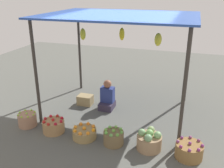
{
  "coord_description": "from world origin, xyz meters",
  "views": [
    {
      "loc": [
        1.64,
        -5.65,
        3.01
      ],
      "look_at": [
        0.0,
        -0.57,
        0.95
      ],
      "focal_mm": 40.42,
      "sensor_mm": 36.0,
      "label": 1
    }
  ],
  "objects_px": {
    "basket_green_apples": "(114,137)",
    "basket_purple_onions": "(189,151)",
    "basket_oranges": "(85,133)",
    "vendor_person": "(107,98)",
    "basket_limes": "(27,120)",
    "basket_cabbages": "(149,141)",
    "basket_red_apples": "(54,126)",
    "wooden_crate_near_vendor": "(85,100)"
  },
  "relations": [
    {
      "from": "basket_oranges",
      "to": "basket_purple_onions",
      "type": "height_order",
      "value": "basket_purple_onions"
    },
    {
      "from": "basket_limes",
      "to": "basket_red_apples",
      "type": "relative_size",
      "value": 0.87
    },
    {
      "from": "basket_green_apples",
      "to": "basket_cabbages",
      "type": "bearing_deg",
      "value": 4.63
    },
    {
      "from": "basket_oranges",
      "to": "wooden_crate_near_vendor",
      "type": "bearing_deg",
      "value": 112.94
    },
    {
      "from": "vendor_person",
      "to": "wooden_crate_near_vendor",
      "type": "height_order",
      "value": "vendor_person"
    },
    {
      "from": "vendor_person",
      "to": "basket_limes",
      "type": "xyz_separation_m",
      "value": [
        -1.46,
        -1.43,
        -0.15
      ]
    },
    {
      "from": "vendor_person",
      "to": "basket_oranges",
      "type": "height_order",
      "value": "vendor_person"
    },
    {
      "from": "basket_green_apples",
      "to": "basket_purple_onions",
      "type": "relative_size",
      "value": 0.81
    },
    {
      "from": "vendor_person",
      "to": "basket_purple_onions",
      "type": "xyz_separation_m",
      "value": [
        2.13,
        -1.49,
        -0.15
      ]
    },
    {
      "from": "basket_red_apples",
      "to": "wooden_crate_near_vendor",
      "type": "distance_m",
      "value": 1.51
    },
    {
      "from": "basket_oranges",
      "to": "basket_purple_onions",
      "type": "relative_size",
      "value": 0.99
    },
    {
      "from": "basket_cabbages",
      "to": "wooden_crate_near_vendor",
      "type": "bearing_deg",
      "value": 143.62
    },
    {
      "from": "basket_cabbages",
      "to": "basket_limes",
      "type": "bearing_deg",
      "value": 179.43
    },
    {
      "from": "basket_green_apples",
      "to": "basket_red_apples",
      "type": "bearing_deg",
      "value": 178.44
    },
    {
      "from": "basket_limes",
      "to": "basket_cabbages",
      "type": "relative_size",
      "value": 0.85
    },
    {
      "from": "basket_cabbages",
      "to": "wooden_crate_near_vendor",
      "type": "height_order",
      "value": "basket_cabbages"
    },
    {
      "from": "basket_purple_onions",
      "to": "wooden_crate_near_vendor",
      "type": "bearing_deg",
      "value": 151.21
    },
    {
      "from": "vendor_person",
      "to": "basket_cabbages",
      "type": "distance_m",
      "value": 2.0
    },
    {
      "from": "basket_oranges",
      "to": "basket_purple_onions",
      "type": "bearing_deg",
      "value": -0.15
    },
    {
      "from": "basket_purple_onions",
      "to": "basket_limes",
      "type": "bearing_deg",
      "value": 178.93
    },
    {
      "from": "basket_red_apples",
      "to": "basket_purple_onions",
      "type": "xyz_separation_m",
      "value": [
        2.88,
        -0.02,
        0.0
      ]
    },
    {
      "from": "vendor_person",
      "to": "wooden_crate_near_vendor",
      "type": "bearing_deg",
      "value": 177.21
    },
    {
      "from": "basket_limes",
      "to": "basket_purple_onions",
      "type": "xyz_separation_m",
      "value": [
        3.59,
        -0.07,
        -0.01
      ]
    },
    {
      "from": "basket_limes",
      "to": "basket_oranges",
      "type": "relative_size",
      "value": 0.82
    },
    {
      "from": "basket_green_apples",
      "to": "wooden_crate_near_vendor",
      "type": "distance_m",
      "value": 2.02
    },
    {
      "from": "basket_oranges",
      "to": "basket_cabbages",
      "type": "relative_size",
      "value": 1.03
    },
    {
      "from": "basket_oranges",
      "to": "basket_cabbages",
      "type": "bearing_deg",
      "value": 1.38
    },
    {
      "from": "basket_green_apples",
      "to": "vendor_person",
      "type": "bearing_deg",
      "value": 113.26
    },
    {
      "from": "vendor_person",
      "to": "basket_red_apples",
      "type": "height_order",
      "value": "vendor_person"
    },
    {
      "from": "basket_green_apples",
      "to": "basket_cabbages",
      "type": "height_order",
      "value": "basket_cabbages"
    },
    {
      "from": "basket_red_apples",
      "to": "wooden_crate_near_vendor",
      "type": "relative_size",
      "value": 1.22
    },
    {
      "from": "vendor_person",
      "to": "basket_limes",
      "type": "height_order",
      "value": "vendor_person"
    },
    {
      "from": "basket_purple_onions",
      "to": "basket_oranges",
      "type": "bearing_deg",
      "value": 179.85
    },
    {
      "from": "wooden_crate_near_vendor",
      "to": "basket_red_apples",
      "type": "bearing_deg",
      "value": -93.93
    },
    {
      "from": "basket_limes",
      "to": "basket_green_apples",
      "type": "bearing_deg",
      "value": -2.34
    },
    {
      "from": "basket_limes",
      "to": "wooden_crate_near_vendor",
      "type": "distance_m",
      "value": 1.67
    },
    {
      "from": "basket_red_apples",
      "to": "basket_green_apples",
      "type": "xyz_separation_m",
      "value": [
        1.4,
        -0.04,
        0.01
      ]
    },
    {
      "from": "basket_oranges",
      "to": "basket_purple_onions",
      "type": "xyz_separation_m",
      "value": [
        2.13,
        -0.01,
        0.04
      ]
    },
    {
      "from": "vendor_person",
      "to": "basket_cabbages",
      "type": "height_order",
      "value": "vendor_person"
    },
    {
      "from": "basket_green_apples",
      "to": "wooden_crate_near_vendor",
      "type": "xyz_separation_m",
      "value": [
        -1.3,
        1.55,
        -0.02
      ]
    },
    {
      "from": "basket_cabbages",
      "to": "basket_green_apples",
      "type": "bearing_deg",
      "value": -175.37
    },
    {
      "from": "basket_oranges",
      "to": "basket_red_apples",
      "type": "bearing_deg",
      "value": 178.99
    }
  ]
}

